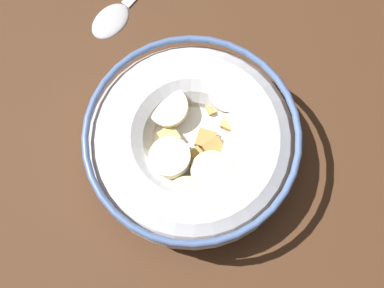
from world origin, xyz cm
name	(u,v)px	position (x,y,z in cm)	size (l,w,h in cm)	color
ground_plane	(192,156)	(0.00, 0.00, -1.00)	(118.76, 118.76, 2.00)	#472B19
cereal_bowl	(192,144)	(-0.01, 0.02, 3.11)	(18.16, 18.16, 5.79)	silver
spoon	(122,7)	(3.55, -16.03, 0.34)	(12.37, 10.43, 0.80)	#B7B7BC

